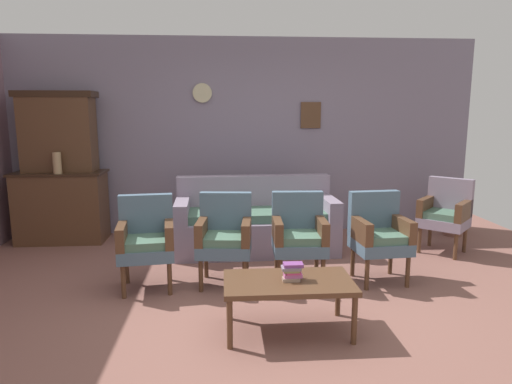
# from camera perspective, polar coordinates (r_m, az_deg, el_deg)

# --- Properties ---
(ground_plane) EXTENTS (7.68, 7.68, 0.00)m
(ground_plane) POSITION_cam_1_polar(r_m,az_deg,el_deg) (4.15, 0.77, -14.19)
(ground_plane) COLOR #84564C
(wall_back_with_decor) EXTENTS (6.40, 0.09, 2.70)m
(wall_back_with_decor) POSITION_cam_1_polar(r_m,az_deg,el_deg) (6.42, -1.22, 6.95)
(wall_back_with_decor) COLOR gray
(wall_back_with_decor) RESTS_ON ground
(side_cabinet) EXTENTS (1.16, 0.55, 0.93)m
(side_cabinet) POSITION_cam_1_polar(r_m,az_deg,el_deg) (6.51, -23.19, -1.70)
(side_cabinet) COLOR brown
(side_cabinet) RESTS_ON ground
(cabinet_upper_hutch) EXTENTS (0.99, 0.38, 1.03)m
(cabinet_upper_hutch) POSITION_cam_1_polar(r_m,az_deg,el_deg) (6.47, -23.57, 7.01)
(cabinet_upper_hutch) COLOR brown
(cabinet_upper_hutch) RESTS_ON side_cabinet
(vase_on_cabinet) EXTENTS (0.10, 0.10, 0.27)m
(vase_on_cabinet) POSITION_cam_1_polar(r_m,az_deg,el_deg) (6.22, -23.69, 3.36)
(vase_on_cabinet) COLOR tan
(vase_on_cabinet) RESTS_ON side_cabinet
(floral_couch) EXTENTS (1.97, 0.85, 0.90)m
(floral_couch) POSITION_cam_1_polar(r_m,az_deg,el_deg) (5.63, -0.01, -4.09)
(floral_couch) COLOR gray
(floral_couch) RESTS_ON ground
(armchair_row_middle) EXTENTS (0.57, 0.55, 0.90)m
(armchair_row_middle) POSITION_cam_1_polar(r_m,az_deg,el_deg) (4.54, -13.60, -5.62)
(armchair_row_middle) COLOR slate
(armchair_row_middle) RESTS_ON ground
(armchair_near_cabinet) EXTENTS (0.57, 0.54, 0.90)m
(armchair_near_cabinet) POSITION_cam_1_polar(r_m,az_deg,el_deg) (4.54, -3.95, -5.36)
(armchair_near_cabinet) COLOR slate
(armchair_near_cabinet) RESTS_ON ground
(armchair_by_doorway) EXTENTS (0.54, 0.51, 0.90)m
(armchair_by_doorway) POSITION_cam_1_polar(r_m,az_deg,el_deg) (4.60, 5.39, -5.19)
(armchair_by_doorway) COLOR slate
(armchair_by_doorway) RESTS_ON ground
(armchair_near_couch_end) EXTENTS (0.56, 0.53, 0.90)m
(armchair_near_couch_end) POSITION_cam_1_polar(r_m,az_deg,el_deg) (4.77, 15.16, -4.94)
(armchair_near_couch_end) COLOR slate
(armchair_near_couch_end) RESTS_ON ground
(wingback_chair_by_fireplace) EXTENTS (0.71, 0.71, 0.90)m
(wingback_chair_by_fireplace) POSITION_cam_1_polar(r_m,az_deg,el_deg) (5.98, 22.67, -2.32)
(wingback_chair_by_fireplace) COLOR gray
(wingback_chair_by_fireplace) RESTS_ON ground
(coffee_table) EXTENTS (1.00, 0.56, 0.42)m
(coffee_table) POSITION_cam_1_polar(r_m,az_deg,el_deg) (3.61, 4.08, -11.63)
(coffee_table) COLOR brown
(coffee_table) RESTS_ON ground
(book_stack_on_table) EXTENTS (0.17, 0.11, 0.14)m
(book_stack_on_table) POSITION_cam_1_polar(r_m,az_deg,el_deg) (3.57, 4.55, -9.89)
(book_stack_on_table) COLOR gray
(book_stack_on_table) RESTS_ON coffee_table
(floor_vase_by_wall) EXTENTS (0.25, 0.25, 0.57)m
(floor_vase_by_wall) POSITION_cam_1_polar(r_m,az_deg,el_deg) (6.87, 23.55, -2.68)
(floor_vase_by_wall) COLOR brown
(floor_vase_by_wall) RESTS_ON ground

